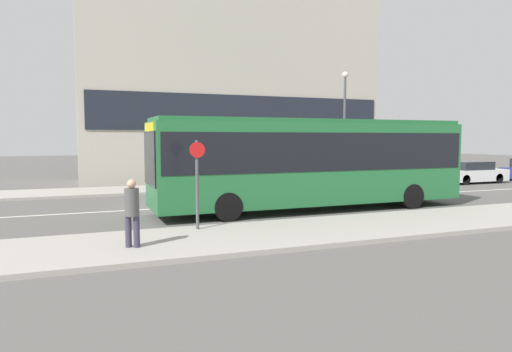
{
  "coord_description": "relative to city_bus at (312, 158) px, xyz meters",
  "views": [
    {
      "loc": [
        -3.85,
        -17.63,
        2.73
      ],
      "look_at": [
        2.28,
        -2.07,
        1.33
      ],
      "focal_mm": 32.0,
      "sensor_mm": 36.0,
      "label": 1
    }
  ],
  "objects": [
    {
      "name": "pedestrian_near_stop",
      "position": [
        -7.11,
        -4.24,
        -0.91
      ],
      "size": [
        0.34,
        0.34,
        1.63
      ],
      "rotation": [
        0.0,
        0.0,
        -0.46
      ],
      "color": "#383347",
      "rests_on": "sidewalk_near"
    },
    {
      "name": "street_lamp",
      "position": [
        6.09,
        7.38,
        2.1
      ],
      "size": [
        0.36,
        0.36,
        6.38
      ],
      "color": "#4C4C51",
      "rests_on": "sidewalk_far"
    },
    {
      "name": "parked_car_0",
      "position": [
        8.96,
        5.68,
        -1.32
      ],
      "size": [
        4.43,
        1.82,
        1.35
      ],
      "color": "navy",
      "rests_on": "ground_plane"
    },
    {
      "name": "ground_plane",
      "position": [
        -4.44,
        2.37,
        -1.96
      ],
      "size": [
        120.0,
        120.0,
        0.0
      ],
      "primitive_type": "plane",
      "color": "#595654"
    },
    {
      "name": "sidewalk_far",
      "position": [
        -4.44,
        8.62,
        -1.9
      ],
      "size": [
        44.0,
        3.5,
        0.13
      ],
      "color": "#A39E93",
      "rests_on": "ground_plane"
    },
    {
      "name": "sidewalk_near",
      "position": [
        -4.44,
        -3.88,
        -1.9
      ],
      "size": [
        44.0,
        3.5,
        0.13
      ],
      "color": "#A39E93",
      "rests_on": "ground_plane"
    },
    {
      "name": "bus_stop_sign",
      "position": [
        -5.14,
        -2.69,
        -0.34
      ],
      "size": [
        0.44,
        0.12,
        2.54
      ],
      "color": "#4C4C51",
      "rests_on": "sidewalk_near"
    },
    {
      "name": "lane_centerline",
      "position": [
        -4.44,
        2.37,
        -1.96
      ],
      "size": [
        41.8,
        0.16,
        0.01
      ],
      "color": "silver",
      "rests_on": "ground_plane"
    },
    {
      "name": "city_bus",
      "position": [
        0.0,
        0.0,
        0.0
      ],
      "size": [
        12.13,
        2.59,
        3.42
      ],
      "rotation": [
        0.0,
        0.0,
        0.06
      ],
      "color": "#236B38",
      "rests_on": "ground_plane"
    },
    {
      "name": "apartment_block_left_tower",
      "position": [
        1.73,
        14.29,
        5.85
      ],
      "size": [
        19.92,
        4.93,
        15.64
      ],
      "color": "#B7B2A3",
      "rests_on": "ground_plane"
    },
    {
      "name": "parked_car_1",
      "position": [
        14.05,
        5.7,
        -1.34
      ],
      "size": [
        4.23,
        1.87,
        1.32
      ],
      "color": "silver",
      "rests_on": "ground_plane"
    }
  ]
}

